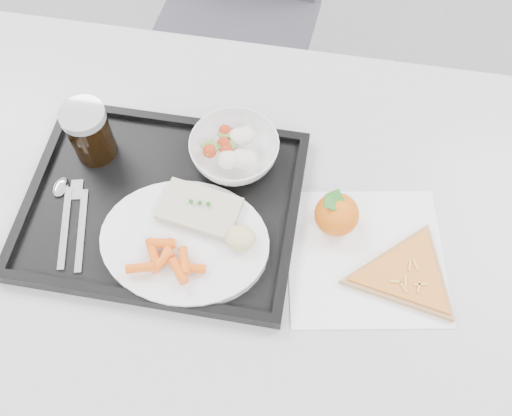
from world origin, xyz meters
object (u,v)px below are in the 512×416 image
Objects in this scene: tangerine at (337,214)px; dinner_plate at (185,242)px; salad_bowl at (234,150)px; table at (239,239)px; tray at (163,205)px; cola_glass at (89,132)px; pizza_slice at (407,275)px.

dinner_plate is at bearing -160.07° from tangerine.
tangerine is at bearing -26.48° from salad_bowl.
table is at bearing 40.39° from dinner_plate.
tray is 4.17× the size of cola_glass.
salad_bowl reaches higher than table.
tray is 1.68× the size of pizza_slice.
salad_bowl is at bearing 47.05° from tray.
salad_bowl is 0.21m from tangerine.
tray is 0.29m from tangerine.
table is 0.16m from salad_bowl.
table is at bearing -172.17° from tangerine.
tray is (-0.13, 0.00, 0.08)m from table.
salad_bowl is at bearing 151.40° from pizza_slice.
cola_glass reaches higher than salad_bowl.
tangerine is at bearing 19.93° from dinner_plate.
pizza_slice is (0.41, -0.06, 0.00)m from tray.
tangerine reaches higher than table.
tangerine reaches higher than dinner_plate.
dinner_plate is 0.35m from pizza_slice.
dinner_plate is at bearing -105.02° from salad_bowl.
table is 2.67× the size of tray.
tray is 2.96× the size of salad_bowl.
tray is 0.09m from dinner_plate.
tangerine is (0.23, 0.08, 0.01)m from dinner_plate.
pizza_slice is (0.12, -0.07, -0.02)m from tangerine.
cola_glass is at bearing 165.59° from pizza_slice.
cola_glass is 0.40× the size of pizza_slice.
tray is at bearing 178.01° from table.
pizza_slice reaches higher than table.
pizza_slice is at bearing 1.55° from dinner_plate.
tangerine is (0.18, -0.09, -0.00)m from salad_bowl.
cola_glass is 1.28× the size of tangerine.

